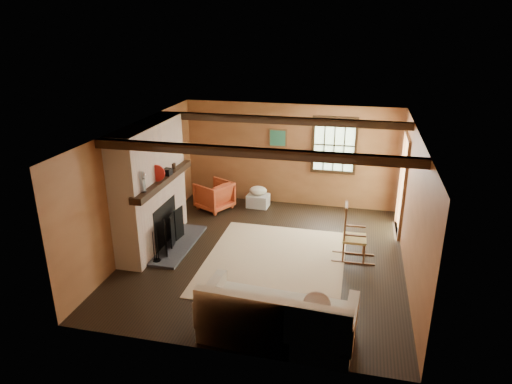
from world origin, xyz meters
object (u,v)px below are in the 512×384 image
(fireplace, at_px, (152,191))
(laundry_basket, at_px, (258,201))
(rocking_chair, at_px, (352,236))
(sofa, at_px, (277,320))
(armchair, at_px, (214,195))

(fireplace, height_order, laundry_basket, fireplace)
(fireplace, bearing_deg, rocking_chair, 3.69)
(sofa, relative_size, laundry_basket, 4.33)
(fireplace, xyz_separation_m, rocking_chair, (3.78, 0.24, -0.65))
(fireplace, bearing_deg, sofa, -39.08)
(laundry_basket, bearing_deg, rocking_chair, -43.17)
(fireplace, distance_m, sofa, 3.78)
(fireplace, height_order, rocking_chair, fireplace)
(sofa, distance_m, armchair, 4.88)
(fireplace, relative_size, armchair, 3.29)
(armchair, bearing_deg, sofa, 55.88)
(fireplace, xyz_separation_m, armchair, (0.58, 1.99, -0.77))
(rocking_chair, xyz_separation_m, sofa, (-0.92, -2.57, -0.15))
(laundry_basket, bearing_deg, fireplace, -123.40)
(fireplace, distance_m, laundry_basket, 2.96)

